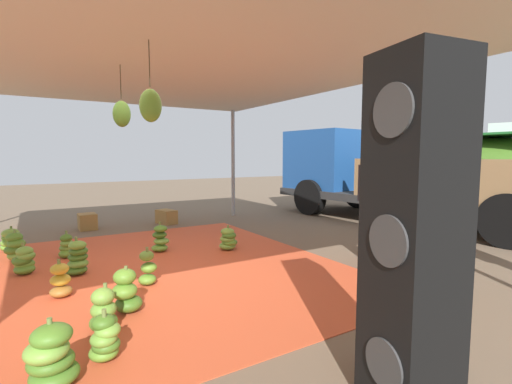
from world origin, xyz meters
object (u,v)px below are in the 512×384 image
(banana_bunch_3, at_px, (60,281))
(crate_0, at_px, (166,217))
(worker_2, at_px, (404,200))
(speaker_stack, at_px, (413,237))
(crate_1, at_px, (87,222))
(banana_bunch_4, at_px, (78,259))
(banana_bunch_10, at_px, (51,357))
(banana_bunch_6, at_px, (228,239))
(banana_bunch_13, at_px, (103,311))
(banana_bunch_5, at_px, (148,269))
(banana_bunch_0, at_px, (398,281))
(banana_bunch_1, at_px, (105,339))
(banana_bunch_9, at_px, (11,241))
(cargo_truck_main, at_px, (409,171))
(banana_bunch_2, at_px, (16,247))
(worker_1, at_px, (375,196))
(banana_bunch_8, at_px, (126,292))
(banana_bunch_11, at_px, (66,247))
(banana_bunch_12, at_px, (24,261))
(banana_bunch_7, at_px, (160,239))

(banana_bunch_3, distance_m, crate_0, 4.75)
(banana_bunch_3, bearing_deg, worker_2, 74.68)
(speaker_stack, height_order, crate_1, speaker_stack)
(banana_bunch_4, relative_size, banana_bunch_10, 1.05)
(banana_bunch_3, bearing_deg, banana_bunch_6, 108.83)
(banana_bunch_10, xyz_separation_m, banana_bunch_13, (-0.69, 0.45, -0.02))
(banana_bunch_5, relative_size, worker_2, 0.28)
(banana_bunch_0, height_order, crate_1, banana_bunch_0)
(banana_bunch_1, height_order, banana_bunch_10, banana_bunch_10)
(crate_0, distance_m, crate_1, 1.77)
(banana_bunch_9, bearing_deg, worker_2, 51.90)
(cargo_truck_main, distance_m, speaker_stack, 7.50)
(banana_bunch_1, relative_size, worker_2, 0.25)
(banana_bunch_2, xyz_separation_m, banana_bunch_6, (1.16, 3.17, -0.03))
(banana_bunch_2, bearing_deg, worker_1, 58.09)
(banana_bunch_0, xyz_separation_m, banana_bunch_6, (-3.04, -0.62, -0.05))
(banana_bunch_9, relative_size, crate_0, 0.87)
(banana_bunch_3, height_order, banana_bunch_8, banana_bunch_8)
(banana_bunch_4, bearing_deg, banana_bunch_2, -148.64)
(banana_bunch_5, xyz_separation_m, cargo_truck_main, (-1.20, 6.88, 1.07))
(banana_bunch_11, height_order, worker_1, worker_1)
(banana_bunch_4, relative_size, banana_bunch_12, 1.20)
(banana_bunch_11, bearing_deg, banana_bunch_0, 37.99)
(banana_bunch_6, xyz_separation_m, banana_bunch_7, (-0.53, -1.05, 0.03))
(banana_bunch_13, distance_m, cargo_truck_main, 7.98)
(banana_bunch_8, bearing_deg, banana_bunch_11, -172.10)
(worker_2, bearing_deg, crate_1, -145.62)
(banana_bunch_1, relative_size, banana_bunch_4, 0.81)
(banana_bunch_12, height_order, worker_1, worker_1)
(banana_bunch_3, bearing_deg, cargo_truck_main, 97.84)
(banana_bunch_10, distance_m, banana_bunch_13, 0.83)
(banana_bunch_11, bearing_deg, banana_bunch_8, 7.90)
(banana_bunch_8, relative_size, banana_bunch_11, 1.13)
(speaker_stack, bearing_deg, banana_bunch_13, -144.74)
(banana_bunch_2, xyz_separation_m, banana_bunch_10, (3.94, 0.33, 0.01))
(banana_bunch_0, distance_m, speaker_stack, 2.11)
(banana_bunch_3, xyz_separation_m, banana_bunch_6, (-0.91, 2.67, -0.00))
(banana_bunch_9, distance_m, crate_0, 3.37)
(banana_bunch_13, xyz_separation_m, speaker_stack, (2.16, 1.52, 0.94))
(banana_bunch_11, bearing_deg, banana_bunch_5, 22.05)
(worker_1, height_order, crate_0, worker_1)
(banana_bunch_6, distance_m, banana_bunch_11, 2.65)
(banana_bunch_2, xyz_separation_m, banana_bunch_9, (-0.71, -0.09, -0.02))
(banana_bunch_2, bearing_deg, banana_bunch_1, 10.74)
(cargo_truck_main, bearing_deg, banana_bunch_10, -69.85)
(banana_bunch_10, distance_m, cargo_truck_main, 8.63)
(banana_bunch_0, relative_size, worker_2, 0.30)
(banana_bunch_4, xyz_separation_m, worker_2, (2.06, 4.29, 0.77))
(banana_bunch_1, relative_size, banana_bunch_12, 0.98)
(banana_bunch_6, bearing_deg, banana_bunch_1, -43.26)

